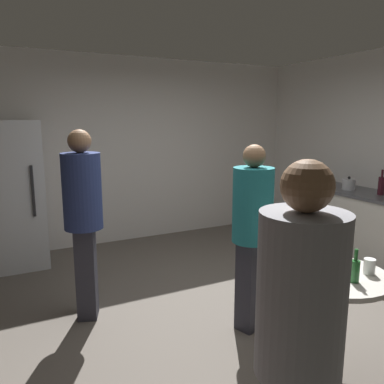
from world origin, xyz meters
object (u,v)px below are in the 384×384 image
(beer_bottle_brown, at_px, (336,258))
(person_in_teal_shirt, at_px, (252,225))
(beer_bottle_green, at_px, (355,270))
(person_in_navy_shirt, at_px, (83,211))
(person_in_gray_shirt, at_px, (299,336))
(kettle, at_px, (349,184))
(refrigerator, at_px, (12,195))
(plastic_cup_white, at_px, (369,266))
(wine_bottle_on_counter, at_px, (381,185))
(foreground_table, at_px, (331,287))
(beer_bottle_amber, at_px, (326,251))
(beer_bottle_clear, at_px, (310,255))

(beer_bottle_brown, bearing_deg, person_in_teal_shirt, 112.60)
(beer_bottle_green, bearing_deg, person_in_navy_shirt, 129.67)
(beer_bottle_green, xyz_separation_m, person_in_gray_shirt, (-1.08, -0.64, 0.16))
(kettle, bearing_deg, refrigerator, 158.24)
(refrigerator, distance_m, plastic_cup_white, 4.00)
(wine_bottle_on_counter, height_order, person_in_teal_shirt, person_in_teal_shirt)
(wine_bottle_on_counter, xyz_separation_m, beer_bottle_green, (-2.09, -1.40, -0.20))
(foreground_table, bearing_deg, beer_bottle_brown, 28.61)
(plastic_cup_white, bearing_deg, refrigerator, 122.60)
(foreground_table, height_order, person_in_navy_shirt, person_in_navy_shirt)
(wine_bottle_on_counter, bearing_deg, refrigerator, 153.49)
(plastic_cup_white, relative_size, person_in_gray_shirt, 0.07)
(person_in_teal_shirt, bearing_deg, person_in_navy_shirt, -142.93)
(beer_bottle_brown, bearing_deg, beer_bottle_amber, 71.68)
(kettle, bearing_deg, person_in_navy_shirt, -178.23)
(person_in_teal_shirt, bearing_deg, foreground_table, -2.69)
(wine_bottle_on_counter, distance_m, person_in_gray_shirt, 3.77)
(plastic_cup_white, height_order, person_in_teal_shirt, person_in_teal_shirt)
(beer_bottle_brown, height_order, plastic_cup_white, beer_bottle_brown)
(kettle, xyz_separation_m, person_in_teal_shirt, (-2.23, -0.95, -0.03))
(beer_bottle_amber, height_order, beer_bottle_green, same)
(kettle, xyz_separation_m, wine_bottle_on_counter, (0.07, -0.43, 0.05))
(person_in_navy_shirt, relative_size, person_in_gray_shirt, 1.03)
(wine_bottle_on_counter, relative_size, person_in_gray_shirt, 0.19)
(wine_bottle_on_counter, bearing_deg, person_in_navy_shirt, 174.78)
(beer_bottle_clear, xyz_separation_m, person_in_gray_shirt, (-1.03, -1.00, 0.16))
(beer_bottle_clear, height_order, person_in_gray_shirt, person_in_gray_shirt)
(beer_bottle_brown, relative_size, beer_bottle_green, 1.00)
(person_in_navy_shirt, bearing_deg, kettle, 21.49)
(beer_bottle_amber, bearing_deg, person_in_gray_shirt, -139.97)
(refrigerator, bearing_deg, beer_bottle_brown, -57.79)
(kettle, relative_size, foreground_table, 0.30)
(foreground_table, bearing_deg, person_in_navy_shirt, 132.49)
(beer_bottle_amber, distance_m, beer_bottle_green, 0.38)
(wine_bottle_on_counter, bearing_deg, beer_bottle_brown, -149.58)
(person_in_gray_shirt, bearing_deg, beer_bottle_green, -25.10)
(wine_bottle_on_counter, bearing_deg, beer_bottle_amber, -152.16)
(beer_bottle_brown, xyz_separation_m, beer_bottle_green, (-0.07, -0.22, 0.00))
(beer_bottle_green, height_order, person_in_teal_shirt, person_in_teal_shirt)
(wine_bottle_on_counter, distance_m, beer_bottle_amber, 2.24)
(beer_bottle_amber, bearing_deg, refrigerator, 124.04)
(refrigerator, height_order, person_in_navy_shirt, refrigerator)
(person_in_gray_shirt, bearing_deg, kettle, -17.16)
(kettle, bearing_deg, beer_bottle_clear, -144.56)
(beer_bottle_clear, bearing_deg, refrigerator, 121.82)
(person_in_navy_shirt, bearing_deg, person_in_gray_shirt, -61.83)
(foreground_table, bearing_deg, wine_bottle_on_counter, 30.35)
(wine_bottle_on_counter, xyz_separation_m, beer_bottle_brown, (-2.02, -1.19, -0.20))
(refrigerator, height_order, beer_bottle_brown, refrigerator)
(kettle, height_order, wine_bottle_on_counter, wine_bottle_on_counter)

